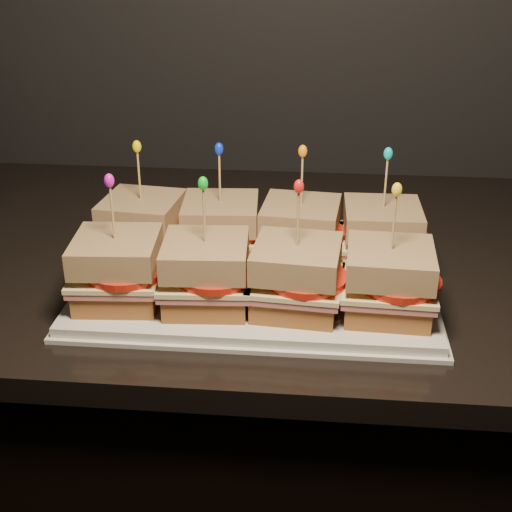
{
  "coord_description": "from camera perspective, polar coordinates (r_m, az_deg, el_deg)",
  "views": [
    {
      "loc": [
        0.68,
        0.66,
        1.34
      ],
      "look_at": [
        0.61,
        1.5,
        0.93
      ],
      "focal_mm": 50.0,
      "sensor_mm": 36.0,
      "label": 1
    }
  ],
  "objects": [
    {
      "name": "sandwich_2_pick",
      "position": [
        0.96,
        3.68,
        5.82
      ],
      "size": [
        0.0,
        0.0,
        0.09
      ],
      "primitive_type": "cylinder",
      "color": "tan",
      "rests_on": "sandwich_2_bread_top"
    },
    {
      "name": "sandwich_6_pick",
      "position": [
        0.84,
        3.37,
        2.69
      ],
      "size": [
        0.0,
        0.0,
        0.09
      ],
      "primitive_type": "cylinder",
      "color": "tan",
      "rests_on": "sandwich_6_bread_top"
    },
    {
      "name": "sandwich_6_bread_bot",
      "position": [
        0.88,
        3.2,
        -3.38
      ],
      "size": [
        0.11,
        0.11,
        0.03
      ],
      "primitive_type": "cube",
      "rotation": [
        0.0,
        0.0,
        -0.09
      ],
      "color": "brown",
      "rests_on": "platter"
    },
    {
      "name": "cabinet",
      "position": [
        1.36,
        -3.63,
        -16.79
      ],
      "size": [
        2.26,
        0.69,
        0.84
      ],
      "primitive_type": "cube",
      "color": "black",
      "rests_on": "ground"
    },
    {
      "name": "sandwich_3_frill",
      "position": [
        0.95,
        10.53,
        8.07
      ],
      "size": [
        0.01,
        0.01,
        0.02
      ],
      "primitive_type": "ellipsoid",
      "color": "#06B7B7",
      "rests_on": "sandwich_3_pick"
    },
    {
      "name": "sandwich_3_bread_bot",
      "position": [
        1.01,
        9.86,
        0.1
      ],
      "size": [
        0.1,
        0.1,
        0.03
      ],
      "primitive_type": "cube",
      "rotation": [
        0.0,
        0.0,
        0.02
      ],
      "color": "brown",
      "rests_on": "platter"
    },
    {
      "name": "sandwich_5_bread_top",
      "position": [
        0.87,
        -4.07,
        0.08
      ],
      "size": [
        0.11,
        0.11,
        0.03
      ],
      "primitive_type": "cube",
      "rotation": [
        0.0,
        0.0,
        0.06
      ],
      "color": "#5B290B",
      "rests_on": "sandwich_5_tomato"
    },
    {
      "name": "sandwich_2_cheese",
      "position": [
        0.99,
        3.56,
        1.65
      ],
      "size": [
        0.12,
        0.12,
        0.01
      ],
      "primitive_type": "cube",
      "rotation": [
        0.0,
        0.0,
        -0.09
      ],
      "color": "#FEE7A0",
      "rests_on": "sandwich_2_ham"
    },
    {
      "name": "sandwich_3_pick",
      "position": [
        0.97,
        10.32,
        5.53
      ],
      "size": [
        0.0,
        0.0,
        0.09
      ],
      "primitive_type": "cylinder",
      "color": "tan",
      "rests_on": "sandwich_3_bread_top"
    },
    {
      "name": "sandwich_0_frill",
      "position": [
        0.98,
        -9.51,
        8.64
      ],
      "size": [
        0.01,
        0.01,
        0.02
      ],
      "primitive_type": "ellipsoid",
      "color": "yellow",
      "rests_on": "sandwich_0_pick"
    },
    {
      "name": "sandwich_0_bread_bot",
      "position": [
        1.03,
        -8.92,
        0.84
      ],
      "size": [
        0.11,
        0.11,
        0.03
      ],
      "primitive_type": "cube",
      "rotation": [
        0.0,
        0.0,
        -0.11
      ],
      "color": "brown",
      "rests_on": "platter"
    },
    {
      "name": "sandwich_5_pick",
      "position": [
        0.85,
        -4.16,
        2.97
      ],
      "size": [
        0.0,
        0.0,
        0.09
      ],
      "primitive_type": "cylinder",
      "color": "tan",
      "rests_on": "sandwich_5_bread_top"
    },
    {
      "name": "sandwich_1_bread_bot",
      "position": [
        1.01,
        -2.79,
        0.61
      ],
      "size": [
        0.11,
        0.11,
        0.03
      ],
      "primitive_type": "cube",
      "rotation": [
        0.0,
        0.0,
        0.07
      ],
      "color": "brown",
      "rests_on": "platter"
    },
    {
      "name": "sandwich_7_cheese",
      "position": [
        0.88,
        10.53,
        -2.23
      ],
      "size": [
        0.12,
        0.11,
        0.01
      ],
      "primitive_type": "cube",
      "rotation": [
        0.0,
        0.0,
        -0.05
      ],
      "color": "#FEE7A0",
      "rests_on": "sandwich_7_ham"
    },
    {
      "name": "platter_rim",
      "position": [
        0.96,
        0.0,
        -2.79
      ],
      "size": [
        0.48,
        0.3,
        0.01
      ],
      "primitive_type": "cube",
      "color": "white",
      "rests_on": "granite_slab"
    },
    {
      "name": "sandwich_7_bread_top",
      "position": [
        0.86,
        10.69,
        -0.51
      ],
      "size": [
        0.11,
        0.11,
        0.03
      ],
      "primitive_type": "cube",
      "rotation": [
        0.0,
        0.0,
        -0.05
      ],
      "color": "#5B290B",
      "rests_on": "sandwich_7_tomato"
    },
    {
      "name": "sandwich_4_frill",
      "position": [
        0.86,
        -11.66,
        5.95
      ],
      "size": [
        0.01,
        0.01,
        0.02
      ],
      "primitive_type": "ellipsoid",
      "color": "#D013BA",
      "rests_on": "sandwich_4_pick"
    },
    {
      "name": "sandwich_1_tomato",
      "position": [
        0.99,
        -2.19,
        2.13
      ],
      "size": [
        0.1,
        0.1,
        0.01
      ],
      "primitive_type": "cylinder",
      "color": "red",
      "rests_on": "sandwich_1_cheese"
    },
    {
      "name": "sandwich_1_bread_top",
      "position": [
        0.99,
        -2.86,
        3.45
      ],
      "size": [
        0.11,
        0.11,
        0.03
      ],
      "primitive_type": "cube",
      "rotation": [
        0.0,
        0.0,
        0.07
      ],
      "color": "#5B290B",
      "rests_on": "sandwich_1_tomato"
    },
    {
      "name": "sandwich_2_frill",
      "position": [
        0.95,
        3.76,
        8.37
      ],
      "size": [
        0.01,
        0.01,
        0.02
      ],
      "primitive_type": "ellipsoid",
      "color": "orange",
      "rests_on": "sandwich_2_pick"
    },
    {
      "name": "sandwich_4_bread_bot",
      "position": [
        0.92,
        -10.85,
        -2.7
      ],
      "size": [
        0.11,
        0.11,
        0.03
      ],
      "primitive_type": "cube",
      "rotation": [
        0.0,
        0.0,
        0.07
      ],
      "color": "brown",
      "rests_on": "platter"
    },
    {
      "name": "sandwich_1_ham",
      "position": [
        1.0,
        -2.81,
        1.53
      ],
      "size": [
        0.12,
        0.11,
        0.01
      ],
      "primitive_type": "cube",
      "rotation": [
        0.0,
        0.0,
        0.07
      ],
      "color": "#BF5C54",
      "rests_on": "sandwich_1_bread_bot"
    },
    {
      "name": "sandwich_3_ham",
      "position": [
        1.0,
        9.94,
        1.02
      ],
      "size": [
        0.11,
        0.11,
        0.01
      ],
      "primitive_type": "cube",
      "rotation": [
        0.0,
        0.0,
        0.02
      ],
      "color": "#BF5C54",
      "rests_on": "sandwich_3_bread_bot"
    },
    {
      "name": "sandwich_0_ham",
      "position": [
        1.03,
        -8.99,
        1.75
      ],
      "size": [
        0.12,
        0.12,
        0.01
      ],
      "primitive_type": "cube",
      "rotation": [
        0.0,
        0.0,
        -0.11
      ],
      "color": "#BF5C54",
      "rests_on": "sandwich_0_bread_bot"
    },
    {
      "name": "sandwich_6_ham",
      "position": [
        0.88,
        3.23,
        -2.35
      ],
      "size": [
        0.12,
        0.12,
        0.01
      ],
      "primitive_type": "cube",
      "rotation": [
        0.0,
        0.0,
        -0.09
      ],
      "color": "#BF5C54",
      "rests_on": "sandwich_6_bread_bot"
    },
    {
      "name": "sandwich_3_tomato",
      "position": [
        0.99,
        10.72,
        1.61
      ],
      "size": [
        0.1,
        0.1,
        0.01
      ],
      "primitive_type": "cylinder",
      "color": "red",
      "rests_on": "sandwich_3_cheese"
    },
    {
      "name": "sandwich_5_ham",
      "position": [
        0.89,
        -3.99,
        -2.04
      ],
      "size": [
        0.12,
        0.11,
        0.01
      ],
      "primitive_type": "cube",
      "rotation": [
        0.0,
        0.0,
        0.06
      ],
      "color": "#BF5C54",
      "rests_on": "sandwich_5_bread_bot"
    },
    {
      "name": "sandwich_0_cheese",
      "position": [
        1.02,
        -9.02,
        2.11
      ],
      "size": [
        0.12,
        0.12,
        0.01
      ],
      "primitive_type": "cube",
      "rotation": [
        0.0,
        0.0,
        -0.11
      ],
      "color": "#FEE7A0",
      "rests_on": "sandwich_0_ham"
    },
    {
      "name": "sandwich_6_cheese",
      "position": [
        0.87,
        3.24,
        -1.95
      ],
      "size": [
        0.12,
        0.12,
        0.01
      ],
      "primitive_type": "cube",
      "rotation": [
        0.0,
        0.0,
        -0.09
      ],
      "color": "#FEE7A0",
      "rests_on": "sandwich_6_ham"
    },
    {
      "name": "sandwich_7_tomato",
      "position": [
        0.87,
        11.39,
        -2.01
      ],
      "size": [
        0.1,
        0.1,
        0.01
      ],
      "primitive_type": "cylinder",
      "color": "red",
      "rests_on": "sandwich_7_cheese"
    },
    {
      "name": "sandwich_5_frill",
      "position": [
        0.83,
        -4.26,
        5.81
      ],
      "size": [
        0.01,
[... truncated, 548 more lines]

